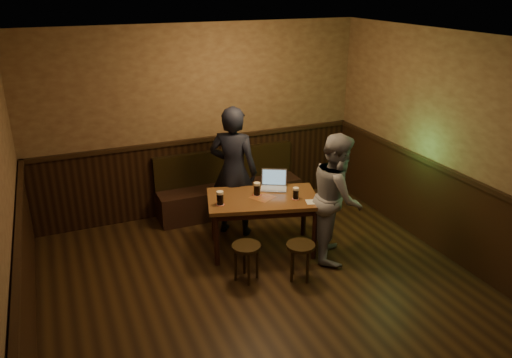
{
  "coord_description": "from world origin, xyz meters",
  "views": [
    {
      "loc": [
        -2.02,
        -3.88,
        3.35
      ],
      "look_at": [
        0.21,
        1.35,
        1.06
      ],
      "focal_mm": 35.0,
      "sensor_mm": 36.0,
      "label": 1
    }
  ],
  "objects": [
    {
      "name": "stool_left",
      "position": [
        -0.13,
        0.86,
        0.37
      ],
      "size": [
        0.4,
        0.4,
        0.46
      ],
      "rotation": [
        0.0,
        0.0,
        -0.18
      ],
      "color": "black",
      "rests_on": "ground"
    },
    {
      "name": "laptop",
      "position": [
        0.6,
        1.68,
        0.81
      ],
      "size": [
        0.43,
        0.4,
        0.24
      ],
      "rotation": [
        0.0,
        0.0,
        -0.48
      ],
      "color": "silver",
      "rests_on": "pub_table"
    },
    {
      "name": "room",
      "position": [
        0.0,
        0.22,
        1.2
      ],
      "size": [
        5.04,
        6.04,
        2.84
      ],
      "color": "black",
      "rests_on": "ground"
    },
    {
      "name": "pub_table",
      "position": [
        0.34,
        1.45,
        0.65
      ],
      "size": [
        1.57,
        1.15,
        0.76
      ],
      "rotation": [
        0.0,
        0.0,
        -0.27
      ],
      "color": "#553B18",
      "rests_on": "ground"
    },
    {
      "name": "menu",
      "position": [
        0.89,
        1.07,
        0.75
      ],
      "size": [
        0.25,
        0.21,
        0.0
      ],
      "primitive_type": "cube",
      "rotation": [
        0.0,
        0.0,
        -0.29
      ],
      "color": "silver",
      "rests_on": "pub_table"
    },
    {
      "name": "pint_left",
      "position": [
        -0.23,
        1.46,
        0.84
      ],
      "size": [
        0.11,
        0.11,
        0.18
      ],
      "color": "#A51E14",
      "rests_on": "pub_table"
    },
    {
      "name": "person_suit",
      "position": [
        0.18,
        2.07,
        0.91
      ],
      "size": [
        0.79,
        0.75,
        1.82
      ],
      "primitive_type": "imported",
      "rotation": [
        0.0,
        0.0,
        2.49
      ],
      "color": "black",
      "rests_on": "ground"
    },
    {
      "name": "pint_right",
      "position": [
        0.71,
        1.24,
        0.83
      ],
      "size": [
        0.1,
        0.1,
        0.16
      ],
      "color": "#A51E14",
      "rests_on": "pub_table"
    },
    {
      "name": "stool_right",
      "position": [
        0.47,
        0.63,
        0.37
      ],
      "size": [
        0.41,
        0.41,
        0.46
      ],
      "rotation": [
        0.0,
        0.0,
        0.25
      ],
      "color": "black",
      "rests_on": "ground"
    },
    {
      "name": "person_grey",
      "position": [
        1.14,
        0.96,
        0.82
      ],
      "size": [
        0.93,
        1.0,
        1.64
      ],
      "primitive_type": "imported",
      "rotation": [
        0.0,
        0.0,
        1.07
      ],
      "color": "gray",
      "rests_on": "ground"
    },
    {
      "name": "bench",
      "position": [
        0.34,
        2.75,
        0.31
      ],
      "size": [
        2.2,
        0.5,
        0.95
      ],
      "color": "black",
      "rests_on": "ground"
    },
    {
      "name": "pint_mid",
      "position": [
        0.3,
        1.55,
        0.84
      ],
      "size": [
        0.11,
        0.11,
        0.18
      ],
      "color": "#A51E14",
      "rests_on": "pub_table"
    }
  ]
}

